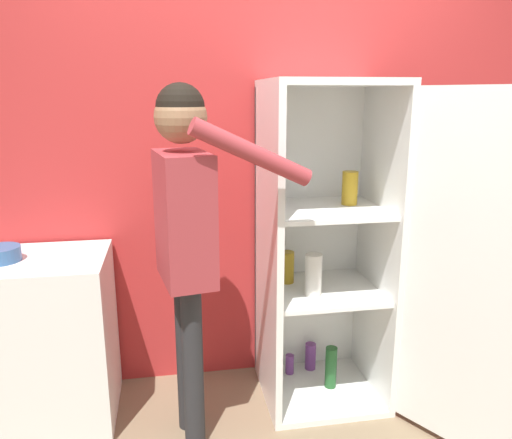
% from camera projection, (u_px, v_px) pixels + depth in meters
% --- Properties ---
extents(wall_back, '(7.00, 0.06, 2.55)m').
position_uv_depth(wall_back, '(258.00, 166.00, 2.88)').
color(wall_back, '#B72D2D').
rests_on(wall_back, ground_plane).
extents(refrigerator, '(1.03, 1.17, 1.75)m').
position_uv_depth(refrigerator, '(351.00, 252.00, 2.63)').
color(refrigerator, white).
rests_on(refrigerator, ground_plane).
extents(person, '(0.70, 0.51, 1.73)m').
position_uv_depth(person, '(186.00, 219.00, 2.26)').
color(person, '#262628').
rests_on(person, ground_plane).
extents(counter, '(0.73, 0.56, 0.89)m').
position_uv_depth(counter, '(39.00, 341.00, 2.56)').
color(counter, white).
rests_on(counter, ground_plane).
extents(bowl, '(0.19, 0.19, 0.07)m').
position_uv_depth(bowl, '(0.00, 254.00, 2.41)').
color(bowl, '#335B8E').
rests_on(bowl, counter).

